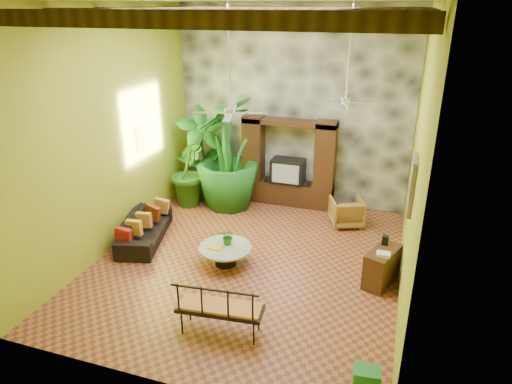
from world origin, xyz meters
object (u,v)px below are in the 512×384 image
(tall_plant_b, at_px, (188,170))
(green_bin, at_px, (367,379))
(sofa, at_px, (145,228))
(coffee_table, at_px, (226,253))
(ceiling_fan_back, at_px, (347,90))
(ceiling_fan_front, at_px, (230,100))
(wicker_armchair, at_px, (346,212))
(tall_plant_a, at_px, (203,155))
(entertainment_center, at_px, (288,169))
(iron_bench, at_px, (218,307))
(tall_plant_c, at_px, (228,154))
(side_console, at_px, (382,267))

(tall_plant_b, relative_size, green_bin, 5.05)
(sofa, relative_size, coffee_table, 1.89)
(ceiling_fan_back, height_order, green_bin, ceiling_fan_back)
(ceiling_fan_front, bearing_deg, ceiling_fan_back, 41.63)
(wicker_armchair, bearing_deg, green_bin, 78.87)
(tall_plant_a, xyz_separation_m, green_bin, (4.85, -5.38, -1.10))
(ceiling_fan_back, xyz_separation_m, tall_plant_b, (-4.08, 1.10, -2.47))
(tall_plant_b, bearing_deg, entertainment_center, 18.57)
(entertainment_center, relative_size, iron_bench, 1.68)
(ceiling_fan_back, relative_size, iron_bench, 1.30)
(entertainment_center, xyz_separation_m, ceiling_fan_front, (-0.20, -3.54, 2.44))
(tall_plant_c, xyz_separation_m, side_console, (4.07, -2.46, -1.08))
(ceiling_fan_back, bearing_deg, tall_plant_a, 158.73)
(ceiling_fan_front, distance_m, tall_plant_a, 4.25)
(wicker_armchair, xyz_separation_m, side_console, (0.98, -2.29, 0.02))
(tall_plant_b, distance_m, coffee_table, 3.37)
(ceiling_fan_back, relative_size, tall_plant_b, 0.99)
(ceiling_fan_back, xyz_separation_m, green_bin, (1.05, -3.90, -3.24))
(wicker_armchair, bearing_deg, tall_plant_c, -25.30)
(green_bin, bearing_deg, tall_plant_b, 135.68)
(sofa, height_order, green_bin, sofa)
(entertainment_center, bearing_deg, ceiling_fan_back, -50.43)
(ceiling_fan_back, xyz_separation_m, wicker_armchair, (0.07, 1.11, -3.06))
(tall_plant_b, height_order, coffee_table, tall_plant_b)
(tall_plant_a, bearing_deg, iron_bench, -63.55)
(iron_bench, bearing_deg, coffee_table, 103.25)
(ceiling_fan_front, height_order, ceiling_fan_back, same)
(entertainment_center, height_order, tall_plant_b, entertainment_center)
(iron_bench, distance_m, green_bin, 2.43)
(ceiling_fan_front, height_order, green_bin, ceiling_fan_front)
(entertainment_center, bearing_deg, tall_plant_a, -168.28)
(tall_plant_a, bearing_deg, sofa, -97.09)
(iron_bench, bearing_deg, ceiling_fan_back, 63.87)
(side_console, bearing_deg, entertainment_center, 150.46)
(entertainment_center, bearing_deg, ceiling_fan_front, -93.24)
(entertainment_center, bearing_deg, green_bin, -65.59)
(ceiling_fan_front, distance_m, side_console, 4.19)
(sofa, relative_size, green_bin, 5.43)
(green_bin, bearing_deg, wicker_armchair, 101.08)
(iron_bench, bearing_deg, ceiling_fan_front, 98.57)
(coffee_table, distance_m, side_console, 3.08)
(ceiling_fan_back, height_order, wicker_armchair, ceiling_fan_back)
(tall_plant_a, distance_m, coffee_table, 3.59)
(tall_plant_a, bearing_deg, ceiling_fan_back, -21.27)
(wicker_armchair, bearing_deg, tall_plant_b, -22.11)
(iron_bench, distance_m, side_console, 3.33)
(wicker_armchair, xyz_separation_m, green_bin, (0.98, -5.01, -0.17))
(coffee_table, bearing_deg, tall_plant_c, 110.08)
(entertainment_center, xyz_separation_m, coffee_table, (-0.41, -3.41, -0.71))
(ceiling_fan_front, relative_size, tall_plant_b, 0.99)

